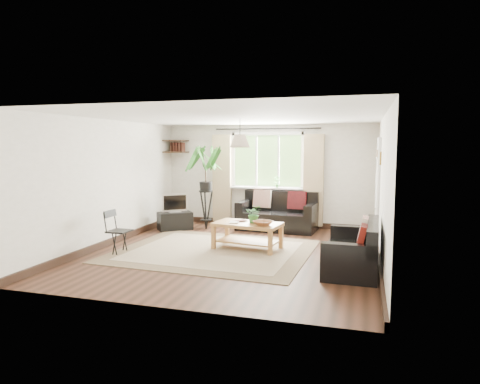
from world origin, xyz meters
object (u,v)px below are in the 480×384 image
(coffee_table, at_px, (247,236))
(folding_chair, at_px, (119,232))
(sofa_right, at_px, (352,247))
(sofa_back, at_px, (277,212))
(palm_stand, at_px, (206,187))
(tv_stand, at_px, (175,221))

(coffee_table, height_order, folding_chair, folding_chair)
(sofa_right, distance_m, folding_chair, 3.99)
(sofa_back, bearing_deg, sofa_right, -54.15)
(sofa_back, height_order, palm_stand, palm_stand)
(palm_stand, distance_m, folding_chair, 2.68)
(sofa_right, distance_m, tv_stand, 4.51)
(sofa_back, relative_size, coffee_table, 1.44)
(sofa_back, relative_size, sofa_right, 1.13)
(tv_stand, xyz_separation_m, palm_stand, (0.65, 0.29, 0.76))
(folding_chair, bearing_deg, sofa_back, -37.65)
(coffee_table, bearing_deg, folding_chair, -156.69)
(sofa_right, bearing_deg, sofa_back, -146.90)
(tv_stand, bearing_deg, sofa_right, -68.31)
(sofa_back, height_order, tv_stand, sofa_back)
(sofa_back, distance_m, palm_stand, 1.72)
(palm_stand, bearing_deg, sofa_right, -36.56)
(coffee_table, relative_size, palm_stand, 0.63)
(sofa_back, bearing_deg, folding_chair, -124.26)
(palm_stand, height_order, folding_chair, palm_stand)
(sofa_right, bearing_deg, folding_chair, -87.42)
(sofa_right, height_order, tv_stand, sofa_right)
(folding_chair, bearing_deg, tv_stand, -0.07)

